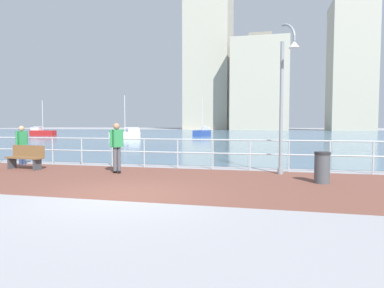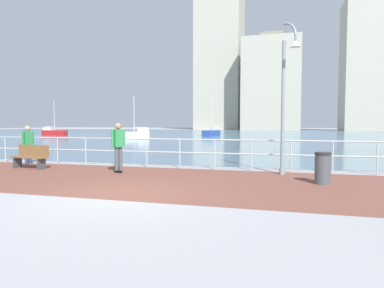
{
  "view_description": "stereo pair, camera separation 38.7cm",
  "coord_description": "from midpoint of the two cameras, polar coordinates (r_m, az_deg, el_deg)",
  "views": [
    {
      "loc": [
        3.51,
        -7.41,
        1.75
      ],
      "look_at": [
        1.06,
        3.09,
        1.1
      ],
      "focal_mm": 31.16,
      "sensor_mm": 36.0,
      "label": 1
    },
    {
      "loc": [
        3.89,
        -7.31,
        1.75
      ],
      "look_at": [
        1.06,
        3.09,
        1.1
      ],
      "focal_mm": 31.16,
      "sensor_mm": 36.0,
      "label": 2
    }
  ],
  "objects": [
    {
      "name": "waterfront_railing",
      "position": [
        13.08,
        -3.32,
        -0.69
      ],
      "size": [
        25.25,
        0.06,
        1.17
      ],
      "color": "#B2BCC1",
      "rests_on": "ground"
    },
    {
      "name": "ground",
      "position": [
        47.54,
        8.68,
        1.28
      ],
      "size": [
        220.0,
        220.0,
        0.0
      ],
      "primitive_type": "plane",
      "color": "#9E9EA3"
    },
    {
      "name": "brick_paving",
      "position": [
        10.51,
        -7.71,
        -6.15
      ],
      "size": [
        28.0,
        5.66,
        0.01
      ],
      "primitive_type": "cube",
      "color": "brown",
      "rests_on": "ground"
    },
    {
      "name": "tower_slate",
      "position": [
        100.24,
        25.45,
        11.9
      ],
      "size": [
        10.76,
        11.7,
        35.81
      ],
      "color": "#B2AD99",
      "rests_on": "ground"
    },
    {
      "name": "sailboat_gray",
      "position": [
        48.21,
        1.58,
        1.99
      ],
      "size": [
        2.0,
        4.16,
        5.61
      ],
      "color": "#284799",
      "rests_on": "ground"
    },
    {
      "name": "tower_brick",
      "position": [
        115.91,
        2.88,
        13.95
      ],
      "size": [
        14.36,
        17.32,
        47.52
      ],
      "color": "#B2AD99",
      "rests_on": "ground"
    },
    {
      "name": "sailboat_red",
      "position": [
        54.69,
        -24.45,
        1.82
      ],
      "size": [
        3.8,
        1.31,
        5.28
      ],
      "color": "#B21E1E",
      "rests_on": "ground"
    },
    {
      "name": "harbor_water",
      "position": [
        57.65,
        9.47,
        1.65
      ],
      "size": [
        180.0,
        88.0,
        0.0
      ],
      "primitive_type": "cube",
      "color": "slate",
      "rests_on": "ground"
    },
    {
      "name": "bystander",
      "position": [
        16.1,
        -27.72,
        0.33
      ],
      "size": [
        0.33,
        0.55,
        1.67
      ],
      "color": "navy",
      "rests_on": "ground"
    },
    {
      "name": "sailboat_blue",
      "position": [
        41.42,
        -11.47,
        1.63
      ],
      "size": [
        3.88,
        2.34,
        5.22
      ],
      "color": "white",
      "rests_on": "ground"
    },
    {
      "name": "lamppost",
      "position": [
        11.84,
        14.73,
        8.68
      ],
      "size": [
        0.64,
        0.68,
        5.16
      ],
      "color": "gray",
      "rests_on": "ground"
    },
    {
      "name": "park_bench",
      "position": [
        14.49,
        -27.28,
        -1.98
      ],
      "size": [
        1.64,
        0.64,
        0.92
      ],
      "color": "brown",
      "rests_on": "ground"
    },
    {
      "name": "tower_beige",
      "position": [
        102.63,
        11.42,
        9.8
      ],
      "size": [
        16.3,
        14.97,
        28.18
      ],
      "color": "#B2AD99",
      "rests_on": "ground"
    },
    {
      "name": "trash_bin",
      "position": [
        10.48,
        20.39,
        -3.78
      ],
      "size": [
        0.46,
        0.46,
        0.93
      ],
      "color": "#474C51",
      "rests_on": "ground"
    },
    {
      "name": "skateboarder",
      "position": [
        12.14,
        -13.67,
        0.18
      ],
      "size": [
        0.4,
        0.51,
        1.79
      ],
      "color": "black",
      "rests_on": "ground"
    }
  ]
}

